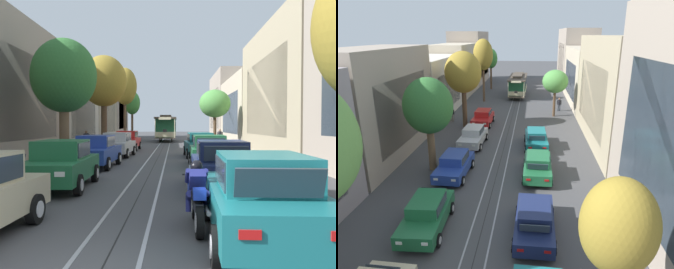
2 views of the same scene
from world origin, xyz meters
The scene contains 22 objects.
ground_plane centered at (0.00, 25.56, 0.00)m, with size 160.00×160.00×0.00m, color #424244.
trolley_track_rails centered at (0.00, 29.95, 0.00)m, with size 1.14×71.90×0.01m.
building_facade_left centered at (-9.94, 31.30, 4.06)m, with size 5.85×63.60×9.61m.
building_facade_right centered at (9.86, 29.42, 4.80)m, with size 5.41×63.60×10.89m.
parked_car_green_second_left centered at (-2.71, 7.87, 0.80)m, with size 2.10×4.41×1.58m.
parked_car_blue_mid_left centered at (-2.83, 13.77, 0.80)m, with size 2.11×4.41×1.58m.
parked_car_silver_fourth_left centered at (-2.72, 19.82, 0.80)m, with size 2.14×4.42×1.58m.
parked_car_red_fifth_left centered at (-2.85, 25.97, 0.80)m, with size 2.06×4.39×1.58m.
parked_car_teal_near_right centered at (2.62, 2.38, 0.80)m, with size 2.11×4.41×1.58m.
parked_car_navy_second_right centered at (2.58, 7.78, 0.80)m, with size 2.04×4.38×1.58m.
parked_car_green_mid_right centered at (2.78, 14.17, 0.80)m, with size 2.03×4.37×1.58m.
parked_car_teal_fourth_right centered at (2.71, 19.68, 0.80)m, with size 2.11×4.41×1.58m.
street_tree_kerb_left_second centered at (-4.64, 14.62, 4.57)m, with size 3.37×3.10×6.54m.
street_tree_kerb_left_mid centered at (-4.60, 25.13, 5.54)m, with size 3.67×3.39×7.65m.
street_tree_kerb_left_fourth centered at (-4.61, 37.60, 6.42)m, with size 2.74×2.39×8.60m.
street_tree_kerb_left_far centered at (-4.97, 47.87, 5.13)m, with size 2.26×2.14×6.87m.
street_tree_kerb_right_second centered at (4.83, 30.14, 4.04)m, with size 2.91×2.71×5.38m.
cable_car_trolley centered at (0.00, 42.54, 1.66)m, with size 2.65×9.15×3.28m.
motorcycle_with_rider centered at (1.51, 3.20, 0.65)m, with size 0.56×1.99×1.37m.
pedestrian_on_left_pavement centered at (-6.47, 26.92, 0.90)m, with size 0.55×0.38×1.59m.
pedestrian_on_right_pavement centered at (5.64, 32.75, 0.94)m, with size 0.55×0.42×1.66m.
fire_hydrant centered at (4.31, 4.68, 0.42)m, with size 0.40×0.22×0.84m.
Camera 1 is at (1.06, -4.20, 2.10)m, focal length 39.21 mm.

